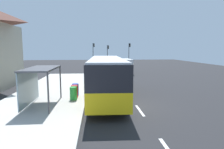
# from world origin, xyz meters

# --- Properties ---
(ground_plane) EXTENTS (56.00, 92.00, 0.04)m
(ground_plane) POSITION_xyz_m (0.00, 14.00, -0.02)
(ground_plane) COLOR #262628
(sidewalk_platform) EXTENTS (6.20, 30.00, 0.18)m
(sidewalk_platform) POSITION_xyz_m (-6.40, 2.00, 0.09)
(sidewalk_platform) COLOR beige
(sidewalk_platform) RESTS_ON ground
(lane_stripe_seg_1) EXTENTS (0.16, 2.20, 0.01)m
(lane_stripe_seg_1) POSITION_xyz_m (0.25, -1.00, 0.01)
(lane_stripe_seg_1) COLOR silver
(lane_stripe_seg_1) RESTS_ON ground
(lane_stripe_seg_2) EXTENTS (0.16, 2.20, 0.01)m
(lane_stripe_seg_2) POSITION_xyz_m (0.25, 4.00, 0.01)
(lane_stripe_seg_2) COLOR silver
(lane_stripe_seg_2) RESTS_ON ground
(lane_stripe_seg_3) EXTENTS (0.16, 2.20, 0.01)m
(lane_stripe_seg_3) POSITION_xyz_m (0.25, 9.00, 0.01)
(lane_stripe_seg_3) COLOR silver
(lane_stripe_seg_3) RESTS_ON ground
(lane_stripe_seg_4) EXTENTS (0.16, 2.20, 0.01)m
(lane_stripe_seg_4) POSITION_xyz_m (0.25, 14.00, 0.01)
(lane_stripe_seg_4) COLOR silver
(lane_stripe_seg_4) RESTS_ON ground
(lane_stripe_seg_5) EXTENTS (0.16, 2.20, 0.01)m
(lane_stripe_seg_5) POSITION_xyz_m (0.25, 19.00, 0.01)
(lane_stripe_seg_5) COLOR silver
(lane_stripe_seg_5) RESTS_ON ground
(lane_stripe_seg_6) EXTENTS (0.16, 2.20, 0.01)m
(lane_stripe_seg_6) POSITION_xyz_m (0.25, 24.00, 0.01)
(lane_stripe_seg_6) COLOR silver
(lane_stripe_seg_6) RESTS_ON ground
(lane_stripe_seg_7) EXTENTS (0.16, 2.20, 0.01)m
(lane_stripe_seg_7) POSITION_xyz_m (0.25, 29.00, 0.01)
(lane_stripe_seg_7) COLOR silver
(lane_stripe_seg_7) RESTS_ON ground
(bus) EXTENTS (2.84, 11.08, 3.21)m
(bus) POSITION_xyz_m (-1.71, 2.44, 1.84)
(bus) COLOR yellow
(bus) RESTS_ON ground
(white_van) EXTENTS (2.05, 5.21, 2.30)m
(white_van) POSITION_xyz_m (2.20, 18.71, 1.34)
(white_van) COLOR silver
(white_van) RESTS_ON ground
(sedan_near) EXTENTS (1.86, 4.41, 1.52)m
(sedan_near) POSITION_xyz_m (2.30, 39.05, 0.79)
(sedan_near) COLOR #195933
(sedan_near) RESTS_ON ground
(recycling_bin_green) EXTENTS (0.52, 0.52, 0.95)m
(recycling_bin_green) POSITION_xyz_m (-4.20, 1.39, 0.66)
(recycling_bin_green) COLOR green
(recycling_bin_green) RESTS_ON sidewalk_platform
(recycling_bin_red) EXTENTS (0.52, 0.52, 0.95)m
(recycling_bin_red) POSITION_xyz_m (-4.20, 2.09, 0.66)
(recycling_bin_red) COLOR red
(recycling_bin_red) RESTS_ON sidewalk_platform
(recycling_bin_blue) EXTENTS (0.52, 0.52, 0.95)m
(recycling_bin_blue) POSITION_xyz_m (-4.20, 2.79, 0.66)
(recycling_bin_blue) COLOR blue
(recycling_bin_blue) RESTS_ON sidewalk_platform
(traffic_light_near_side) EXTENTS (0.49, 0.28, 5.39)m
(traffic_light_near_side) POSITION_xyz_m (5.50, 33.19, 3.56)
(traffic_light_near_side) COLOR #2D2D2D
(traffic_light_near_side) RESTS_ON ground
(traffic_light_far_side) EXTENTS (0.49, 0.28, 5.40)m
(traffic_light_far_side) POSITION_xyz_m (-3.10, 33.99, 3.57)
(traffic_light_far_side) COLOR #2D2D2D
(traffic_light_far_side) RESTS_ON ground
(traffic_light_median) EXTENTS (0.49, 0.28, 4.94)m
(traffic_light_median) POSITION_xyz_m (0.40, 34.79, 3.29)
(traffic_light_median) COLOR #2D2D2D
(traffic_light_median) RESTS_ON ground
(bus_shelter) EXTENTS (1.80, 4.00, 2.50)m
(bus_shelter) POSITION_xyz_m (-6.41, 0.24, 2.10)
(bus_shelter) COLOR #4C4C51
(bus_shelter) RESTS_ON sidewalk_platform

